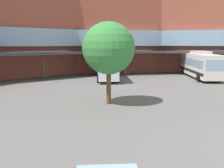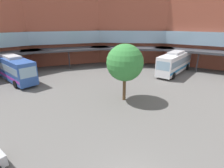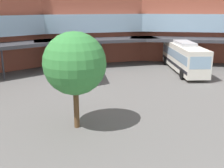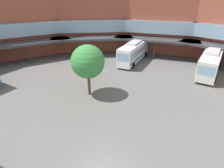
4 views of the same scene
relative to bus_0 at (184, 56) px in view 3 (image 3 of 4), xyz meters
The scene contains 4 objects.
station_building 19.87m from the bus_0, 163.93° to the left, with size 76.21×38.12×14.03m.
bus_0 is the anchor object (origin of this frame).
bus_2 12.99m from the bus_0, 147.73° to the left, with size 7.73×10.17×3.80m.
plaza_tree 20.20m from the bus_0, 165.25° to the right, with size 4.06×4.06×6.42m.
Camera 3 is at (-10.33, -2.44, 7.90)m, focal length 44.11 mm.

